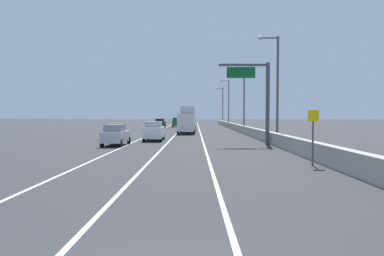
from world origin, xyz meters
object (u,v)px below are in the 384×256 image
object	(u,v)px
lamp_post_right_fourth	(228,100)
car_white_2	(154,131)
car_black_4	(160,124)
box_truck	(187,121)
speed_advisory_sign	(313,133)
overhead_sign_gantry	(260,93)
car_green_1	(176,122)
car_yellow_5	(188,123)
lamp_post_right_second	(275,82)
car_red_3	(189,124)
lamp_post_right_third	(243,94)
car_silver_0	(116,135)
lamp_post_right_fifth	(222,103)

from	to	relation	value
lamp_post_right_fourth	car_white_2	bearing A→B (deg)	-105.39
car_black_4	box_truck	xyz separation A→B (m)	(5.81, -18.23, 0.85)
speed_advisory_sign	car_white_2	size ratio (longest dim) A/B	0.64
overhead_sign_gantry	lamp_post_right_fourth	xyz separation A→B (m)	(1.51, 47.46, 1.33)
car_green_1	car_yellow_5	bearing A→B (deg)	-57.36
lamp_post_right_second	car_red_3	xyz separation A→B (m)	(-9.15, 28.77, -5.08)
lamp_post_right_second	lamp_post_right_third	distance (m)	22.23
lamp_post_right_second	car_green_1	xyz separation A→B (m)	(-12.13, 43.18, -5.00)
box_truck	overhead_sign_gantry	bearing A→B (deg)	-70.40
car_white_2	car_yellow_5	size ratio (longest dim) A/B	1.07
speed_advisory_sign	box_truck	size ratio (longest dim) A/B	0.34
overhead_sign_gantry	lamp_post_right_fourth	world-z (taller)	lamp_post_right_fourth
lamp_post_right_fourth	box_truck	bearing A→B (deg)	-107.32
overhead_sign_gantry	car_red_3	distance (m)	32.76
car_black_4	car_yellow_5	world-z (taller)	car_yellow_5
lamp_post_right_second	car_yellow_5	world-z (taller)	lamp_post_right_second
car_green_1	box_truck	world-z (taller)	box_truck
lamp_post_right_second	box_truck	world-z (taller)	lamp_post_right_second
car_red_3	car_yellow_5	xyz separation A→B (m)	(-0.24, 10.15, 0.09)
lamp_post_right_fourth	car_black_4	distance (m)	17.90
car_silver_0	car_black_4	xyz separation A→B (m)	(0.08, 39.29, 0.03)
box_truck	lamp_post_right_third	bearing A→B (deg)	30.74
lamp_post_right_fourth	car_yellow_5	world-z (taller)	lamp_post_right_fourth
car_red_3	car_black_4	size ratio (longest dim) A/B	0.89
overhead_sign_gantry	car_green_1	world-z (taller)	overhead_sign_gantry
speed_advisory_sign	car_black_4	world-z (taller)	speed_advisory_sign
lamp_post_right_second	lamp_post_right_fifth	bearing A→B (deg)	90.13
car_yellow_5	car_black_4	bearing A→B (deg)	-145.96
overhead_sign_gantry	box_truck	bearing A→B (deg)	109.60
car_black_4	car_yellow_5	xyz separation A→B (m)	(5.59, 3.78, 0.09)
car_silver_0	car_black_4	world-z (taller)	car_black_4
car_black_4	overhead_sign_gantry	bearing A→B (deg)	-71.31
speed_advisory_sign	car_black_4	size ratio (longest dim) A/B	0.65
speed_advisory_sign	car_yellow_5	xyz separation A→B (m)	(-7.75, 55.21, -0.70)
car_yellow_5	car_red_3	bearing A→B (deg)	-88.63
car_black_4	box_truck	world-z (taller)	box_truck
lamp_post_right_fourth	car_yellow_5	xyz separation A→B (m)	(-8.81, -5.55, -4.99)
lamp_post_right_fourth	car_silver_0	xyz separation A→B (m)	(-14.48, -48.62, -5.11)
lamp_post_right_second	car_white_2	size ratio (longest dim) A/B	2.26
lamp_post_right_fourth	car_green_1	size ratio (longest dim) A/B	2.41
car_white_2	car_green_1	bearing A→B (deg)	89.72
lamp_post_right_third	car_yellow_5	xyz separation A→B (m)	(-9.18, 16.68, -4.99)
speed_advisory_sign	car_green_1	world-z (taller)	speed_advisory_sign
car_green_1	car_white_2	world-z (taller)	car_green_1
lamp_post_right_fourth	box_truck	distance (m)	29.18
lamp_post_right_third	lamp_post_right_fifth	bearing A→B (deg)	89.91
lamp_post_right_fourth	car_red_3	size ratio (longest dim) A/B	2.55
speed_advisory_sign	car_white_2	bearing A→B (deg)	120.62
car_black_4	car_red_3	bearing A→B (deg)	-47.49
car_silver_0	box_truck	distance (m)	21.88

